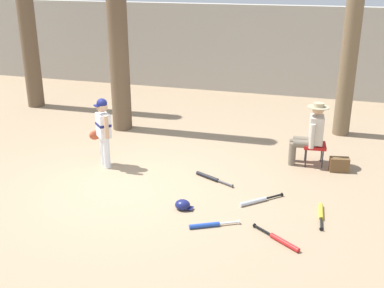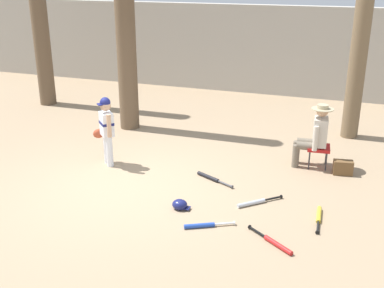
# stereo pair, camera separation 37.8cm
# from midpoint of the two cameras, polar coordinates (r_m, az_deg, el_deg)

# --- Properties ---
(ground_plane) EXTENTS (60.00, 60.00, 0.00)m
(ground_plane) POSITION_cam_midpoint_polar(r_m,az_deg,el_deg) (8.11, -9.31, -5.32)
(ground_plane) COLOR #9E8466
(concrete_back_wall) EXTENTS (18.00, 0.36, 2.52)m
(concrete_back_wall) POSITION_cam_midpoint_polar(r_m,az_deg,el_deg) (14.25, 3.11, 11.45)
(concrete_back_wall) COLOR #ADA89E
(concrete_back_wall) RESTS_ON ground
(tree_near_player) EXTENTS (0.66, 0.66, 5.73)m
(tree_near_player) POSITION_cam_midpoint_polar(r_m,az_deg,el_deg) (10.57, -10.09, 14.95)
(tree_near_player) COLOR brown
(tree_near_player) RESTS_ON ground
(tree_behind_spectator) EXTENTS (0.50, 0.50, 4.37)m
(tree_behind_spectator) POSITION_cam_midpoint_polar(r_m,az_deg,el_deg) (10.59, 17.55, 11.15)
(tree_behind_spectator) COLOR brown
(tree_behind_spectator) RESTS_ON ground
(young_ballplayer) EXTENTS (0.57, 0.45, 1.31)m
(young_ballplayer) POSITION_cam_midpoint_polar(r_m,az_deg,el_deg) (8.81, -11.90, 1.86)
(young_ballplayer) COLOR white
(young_ballplayer) RESTS_ON ground
(folding_stool) EXTENTS (0.44, 0.44, 0.41)m
(folding_stool) POSITION_cam_midpoint_polar(r_m,az_deg,el_deg) (9.06, 13.40, -0.27)
(folding_stool) COLOR red
(folding_stool) RESTS_ON ground
(seated_spectator) EXTENTS (0.67, 0.54, 1.20)m
(seated_spectator) POSITION_cam_midpoint_polar(r_m,az_deg,el_deg) (8.97, 12.92, 1.42)
(seated_spectator) COLOR #6B6051
(seated_spectator) RESTS_ON ground
(handbag_beside_stool) EXTENTS (0.37, 0.24, 0.26)m
(handbag_beside_stool) POSITION_cam_midpoint_polar(r_m,az_deg,el_deg) (8.96, 16.15, -2.40)
(handbag_beside_stool) COLOR brown
(handbag_beside_stool) RESTS_ON ground
(bat_yellow_trainer) EXTENTS (0.11, 0.76, 0.07)m
(bat_yellow_trainer) POSITION_cam_midpoint_polar(r_m,az_deg,el_deg) (7.38, 13.84, -8.13)
(bat_yellow_trainer) COLOR yellow
(bat_yellow_trainer) RESTS_ON ground
(bat_red_barrel) EXTENTS (0.71, 0.53, 0.07)m
(bat_red_barrel) POSITION_cam_midpoint_polar(r_m,az_deg,el_deg) (6.60, 9.02, -11.42)
(bat_red_barrel) COLOR red
(bat_red_barrel) RESTS_ON ground
(bat_blue_youth) EXTENTS (0.68, 0.41, 0.07)m
(bat_blue_youth) POSITION_cam_midpoint_polar(r_m,az_deg,el_deg) (6.87, 0.39, -9.74)
(bat_blue_youth) COLOR #2347AD
(bat_blue_youth) RESTS_ON ground
(bat_black_composite) EXTENTS (0.76, 0.42, 0.07)m
(bat_black_composite) POSITION_cam_midpoint_polar(r_m,az_deg,el_deg) (8.32, 0.88, -4.07)
(bat_black_composite) COLOR black
(bat_black_composite) RESTS_ON ground
(bat_aluminum_silver) EXTENTS (0.63, 0.61, 0.07)m
(bat_aluminum_silver) POSITION_cam_midpoint_polar(r_m,az_deg,el_deg) (7.57, 6.35, -6.83)
(bat_aluminum_silver) COLOR #B7BCC6
(bat_aluminum_silver) RESTS_ON ground
(batting_helmet_navy) EXTENTS (0.28, 0.22, 0.16)m
(batting_helmet_navy) POSITION_cam_midpoint_polar(r_m,az_deg,el_deg) (7.33, -2.61, -7.35)
(batting_helmet_navy) COLOR navy
(batting_helmet_navy) RESTS_ON ground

